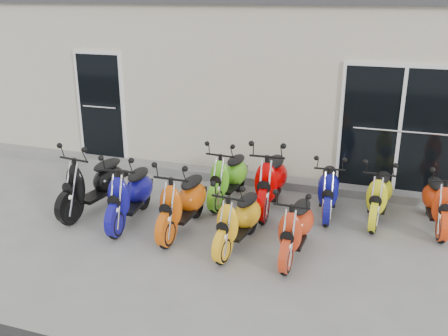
{
  "coord_description": "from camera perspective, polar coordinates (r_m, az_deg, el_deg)",
  "views": [
    {
      "loc": [
        2.44,
        -6.5,
        3.39
      ],
      "look_at": [
        0.0,
        0.6,
        0.75
      ],
      "focal_mm": 40.0,
      "sensor_mm": 36.0,
      "label": 1
    }
  ],
  "objects": [
    {
      "name": "door_left",
      "position": [
        10.56,
        -13.9,
        7.17
      ],
      "size": [
        1.07,
        0.08,
        2.22
      ],
      "primitive_type": "cube",
      "color": "black",
      "rests_on": "front_step"
    },
    {
      "name": "door_right",
      "position": [
        8.93,
        19.48,
        4.45
      ],
      "size": [
        2.02,
        0.08,
        2.22
      ],
      "primitive_type": "cube",
      "color": "black",
      "rests_on": "front_step"
    },
    {
      "name": "scooter_front_black",
      "position": [
        8.28,
        -14.76,
        -0.82
      ],
      "size": [
        0.82,
        1.75,
        1.25
      ],
      "primitive_type": null,
      "rotation": [
        0.0,
        0.0,
        -0.13
      ],
      "color": "black",
      "rests_on": "ground"
    },
    {
      "name": "scooter_front_red",
      "position": [
        6.73,
        8.26,
        -5.87
      ],
      "size": [
        0.58,
        1.48,
        1.08
      ],
      "primitive_type": null,
      "rotation": [
        0.0,
        0.0,
        -0.03
      ],
      "color": "red",
      "rests_on": "ground"
    },
    {
      "name": "front_step",
      "position": [
        9.46,
        2.79,
        -1.16
      ],
      "size": [
        14.0,
        0.4,
        0.15
      ],
      "primitive_type": "cube",
      "color": "gray",
      "rests_on": "ground"
    },
    {
      "name": "scooter_back_red",
      "position": [
        8.12,
        5.41,
        -0.52
      ],
      "size": [
        0.72,
        1.76,
        1.28
      ],
      "primitive_type": null,
      "rotation": [
        0.0,
        0.0,
        0.05
      ],
      "color": "#C30000",
      "rests_on": "ground"
    },
    {
      "name": "scooter_back_yellow",
      "position": [
        8.08,
        17.38,
        -2.16
      ],
      "size": [
        0.64,
        1.51,
        1.09
      ],
      "primitive_type": null,
      "rotation": [
        0.0,
        0.0,
        -0.07
      ],
      "color": "yellow",
      "rests_on": "ground"
    },
    {
      "name": "scooter_front_blue",
      "position": [
        7.75,
        -10.75,
        -2.04
      ],
      "size": [
        0.76,
        1.69,
        1.21
      ],
      "primitive_type": null,
      "rotation": [
        0.0,
        0.0,
        0.1
      ],
      "color": "navy",
      "rests_on": "ground"
    },
    {
      "name": "ground",
      "position": [
        7.73,
        -1.45,
        -6.66
      ],
      "size": [
        80.0,
        80.0,
        0.0
      ],
      "primitive_type": "plane",
      "color": "gray",
      "rests_on": "ground"
    },
    {
      "name": "scooter_front_orange_b",
      "position": [
        6.89,
        1.65,
        -5.05
      ],
      "size": [
        0.7,
        1.52,
        1.09
      ],
      "primitive_type": null,
      "rotation": [
        0.0,
        0.0,
        -0.11
      ],
      "color": "yellow",
      "rests_on": "ground"
    },
    {
      "name": "scooter_back_blue",
      "position": [
        8.13,
        11.89,
        -1.57
      ],
      "size": [
        0.69,
        1.52,
        1.08
      ],
      "primitive_type": null,
      "rotation": [
        0.0,
        0.0,
        0.11
      ],
      "color": "navy",
      "rests_on": "ground"
    },
    {
      "name": "building",
      "position": [
        12.09,
        7.23,
        10.7
      ],
      "size": [
        14.0,
        6.0,
        3.2
      ],
      "primitive_type": "cube",
      "color": "beige",
      "rests_on": "ground"
    },
    {
      "name": "scooter_back_green",
      "position": [
        8.41,
        0.53,
        -0.17
      ],
      "size": [
        0.67,
        1.6,
        1.15
      ],
      "primitive_type": null,
      "rotation": [
        0.0,
        0.0,
        -0.07
      ],
      "color": "#5CC822",
      "rests_on": "ground"
    },
    {
      "name": "scooter_back_extra",
      "position": [
        8.13,
        23.35,
        -2.81
      ],
      "size": [
        0.69,
        1.52,
        1.08
      ],
      "primitive_type": null,
      "rotation": [
        0.0,
        0.0,
        0.11
      ],
      "color": "red",
      "rests_on": "ground"
    },
    {
      "name": "scooter_front_orange_a",
      "position": [
        7.36,
        -4.78,
        -3.0
      ],
      "size": [
        0.62,
        1.63,
        1.2
      ],
      "primitive_type": null,
      "rotation": [
        0.0,
        0.0,
        -0.02
      ],
      "color": "#D5550C",
      "rests_on": "ground"
    }
  ]
}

